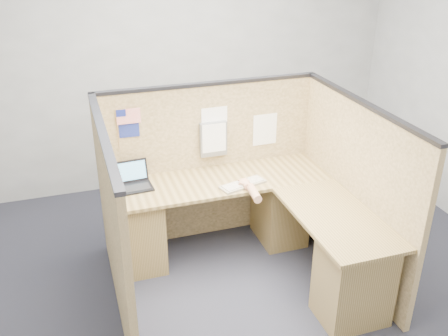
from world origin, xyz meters
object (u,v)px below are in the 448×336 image
object	(u,v)px
mouse	(244,184)
laptop	(134,181)
keyboard	(243,184)
l_desk	(254,231)

from	to	relation	value
mouse	laptop	bearing A→B (deg)	161.06
mouse	keyboard	bearing A→B (deg)	106.74
l_desk	mouse	world-z (taller)	mouse
l_desk	laptop	distance (m)	1.12
l_desk	mouse	xyz separation A→B (m)	(-0.02, 0.20, 0.36)
l_desk	laptop	size ratio (longest dim) A/B	6.59
laptop	mouse	world-z (taller)	laptop
laptop	mouse	xyz separation A→B (m)	(0.90, -0.31, -0.03)
keyboard	l_desk	bearing A→B (deg)	-98.10
laptop	keyboard	bearing A→B (deg)	-21.93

